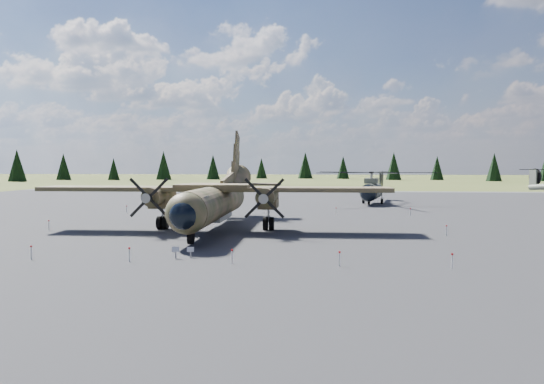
# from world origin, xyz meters

# --- Properties ---
(ground) EXTENTS (500.00, 500.00, 0.00)m
(ground) POSITION_xyz_m (0.00, 0.00, 0.00)
(ground) COLOR #5F662D
(ground) RESTS_ON ground
(apron) EXTENTS (120.00, 120.00, 0.04)m
(apron) POSITION_xyz_m (0.00, 10.00, 0.00)
(apron) COLOR #57575C
(apron) RESTS_ON ground
(transport_plane) EXTENTS (29.81, 27.10, 9.84)m
(transport_plane) POSITION_xyz_m (-2.44, 2.45, 2.83)
(transport_plane) COLOR #404424
(transport_plane) RESTS_ON ground
(helicopter_near) EXTENTS (21.32, 22.70, 4.61)m
(helicopter_near) POSITION_xyz_m (13.09, 32.81, 3.27)
(helicopter_near) COLOR slate
(helicopter_near) RESTS_ON ground
(info_placard_left) EXTENTS (0.49, 0.30, 0.72)m
(info_placard_left) POSITION_xyz_m (-1.68, -12.14, 0.48)
(info_placard_left) COLOR gray
(info_placard_left) RESTS_ON ground
(info_placard_right) EXTENTS (0.44, 0.24, 0.65)m
(info_placard_right) POSITION_xyz_m (-0.87, -11.75, 0.43)
(info_placard_right) COLOR gray
(info_placard_right) RESTS_ON ground
(barrier_fence) EXTENTS (33.12, 29.62, 0.85)m
(barrier_fence) POSITION_xyz_m (-0.46, -0.08, 0.51)
(barrier_fence) COLOR white
(barrier_fence) RESTS_ON ground
(treeline) EXTENTS (336.70, 336.93, 10.88)m
(treeline) POSITION_xyz_m (9.15, 2.78, 4.85)
(treeline) COLOR black
(treeline) RESTS_ON ground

